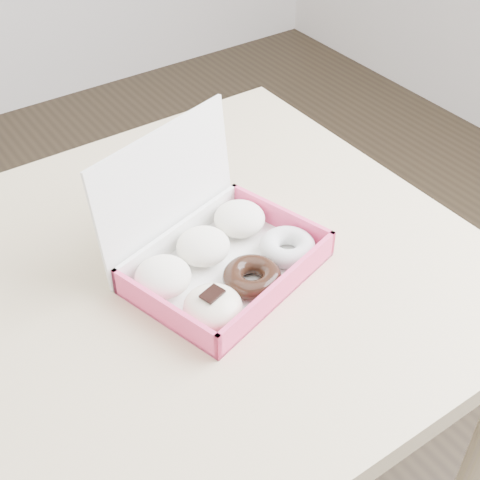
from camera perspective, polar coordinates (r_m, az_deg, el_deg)
table at (r=1.01m, az=-12.73°, el=-9.25°), size 1.20×0.80×0.75m
donut_box at (r=0.97m, az=-1.94°, el=-1.20°), size 0.32×0.29×0.20m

